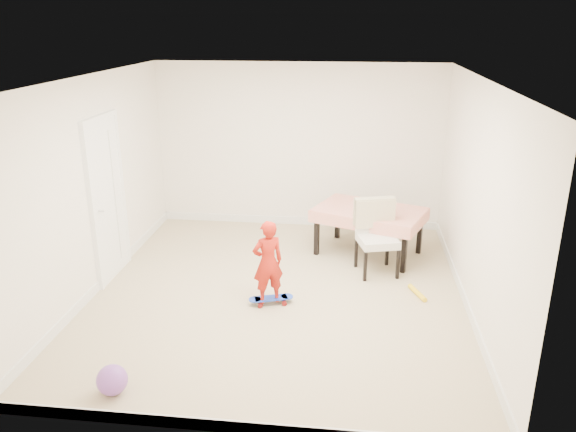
# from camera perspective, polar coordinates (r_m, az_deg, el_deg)

# --- Properties ---
(ground) EXTENTS (5.00, 5.00, 0.00)m
(ground) POSITION_cam_1_polar(r_m,az_deg,el_deg) (7.00, -1.01, -7.86)
(ground) COLOR tan
(ground) RESTS_ON ground
(ceiling) EXTENTS (4.50, 5.00, 0.04)m
(ceiling) POSITION_cam_1_polar(r_m,az_deg,el_deg) (6.25, -1.16, 13.64)
(ceiling) COLOR white
(ceiling) RESTS_ON wall_back
(wall_back) EXTENTS (4.50, 0.04, 2.60)m
(wall_back) POSITION_cam_1_polar(r_m,az_deg,el_deg) (8.89, 1.08, 7.03)
(wall_back) COLOR white
(wall_back) RESTS_ON ground
(wall_front) EXTENTS (4.50, 0.04, 2.60)m
(wall_front) POSITION_cam_1_polar(r_m,az_deg,el_deg) (4.24, -5.63, -7.51)
(wall_front) COLOR white
(wall_front) RESTS_ON ground
(wall_left) EXTENTS (0.04, 5.00, 2.60)m
(wall_left) POSITION_cam_1_polar(r_m,az_deg,el_deg) (7.15, -19.11, 2.84)
(wall_left) COLOR white
(wall_left) RESTS_ON ground
(wall_right) EXTENTS (0.04, 5.00, 2.60)m
(wall_right) POSITION_cam_1_polar(r_m,az_deg,el_deg) (6.60, 18.49, 1.57)
(wall_right) COLOR white
(wall_right) RESTS_ON ground
(door) EXTENTS (0.11, 0.94, 2.11)m
(door) POSITION_cam_1_polar(r_m,az_deg,el_deg) (7.48, -17.87, 1.49)
(door) COLOR white
(door) RESTS_ON ground
(baseboard_back) EXTENTS (4.50, 0.02, 0.12)m
(baseboard_back) POSITION_cam_1_polar(r_m,az_deg,el_deg) (9.25, 1.04, -0.48)
(baseboard_back) COLOR white
(baseboard_back) RESTS_ON ground
(baseboard_front) EXTENTS (4.50, 0.02, 0.12)m
(baseboard_front) POSITION_cam_1_polar(r_m,az_deg,el_deg) (4.92, -5.15, -20.56)
(baseboard_front) COLOR white
(baseboard_front) RESTS_ON ground
(baseboard_left) EXTENTS (0.02, 5.00, 0.12)m
(baseboard_left) POSITION_cam_1_polar(r_m,az_deg,el_deg) (7.58, -18.15, -6.17)
(baseboard_left) COLOR white
(baseboard_left) RESTS_ON ground
(baseboard_right) EXTENTS (0.02, 5.00, 0.12)m
(baseboard_right) POSITION_cam_1_polar(r_m,az_deg,el_deg) (7.06, 17.49, -8.05)
(baseboard_right) COLOR white
(baseboard_right) RESTS_ON ground
(dining_table) EXTENTS (1.70, 1.40, 0.68)m
(dining_table) POSITION_cam_1_polar(r_m,az_deg,el_deg) (8.08, 8.18, -1.57)
(dining_table) COLOR red
(dining_table) RESTS_ON ground
(dining_chair) EXTENTS (0.68, 0.74, 0.99)m
(dining_chair) POSITION_cam_1_polar(r_m,az_deg,el_deg) (7.44, 9.10, -2.25)
(dining_chair) COLOR white
(dining_chair) RESTS_ON ground
(skateboard) EXTENTS (0.57, 0.35, 0.08)m
(skateboard) POSITION_cam_1_polar(r_m,az_deg,el_deg) (6.76, -1.73, -8.57)
(skateboard) COLOR blue
(skateboard) RESTS_ON ground
(child) EXTENTS (0.44, 0.39, 1.02)m
(child) POSITION_cam_1_polar(r_m,az_deg,el_deg) (6.54, -2.05, -5.00)
(child) COLOR #B51E12
(child) RESTS_ON ground
(balloon) EXTENTS (0.28, 0.28, 0.28)m
(balloon) POSITION_cam_1_polar(r_m,az_deg,el_deg) (5.49, -17.44, -15.61)
(balloon) COLOR purple
(balloon) RESTS_ON ground
(foam_toy) EXTENTS (0.20, 0.39, 0.06)m
(foam_toy) POSITION_cam_1_polar(r_m,az_deg,el_deg) (7.13, 13.00, -7.61)
(foam_toy) COLOR yellow
(foam_toy) RESTS_ON ground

